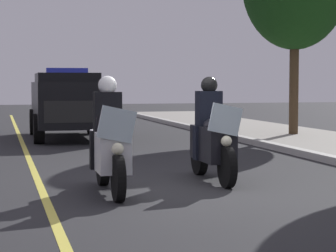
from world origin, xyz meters
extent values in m
plane|color=#28282B|center=(0.00, 0.00, 0.00)|extent=(80.00, 80.00, 0.00)
cube|color=#E0D14C|center=(0.00, -2.11, 0.00)|extent=(48.00, 0.12, 0.01)
cylinder|color=black|center=(0.78, -1.16, 0.32)|extent=(0.64, 0.13, 0.64)
cylinder|color=black|center=(-0.72, -1.14, 0.32)|extent=(0.64, 0.15, 0.64)
cube|color=white|center=(0.05, -1.15, 0.62)|extent=(1.21, 0.46, 0.56)
ellipsoid|color=white|center=(0.10, -1.15, 0.92)|extent=(0.57, 0.33, 0.24)
cube|color=silver|center=(0.68, -1.16, 1.05)|extent=(0.07, 0.56, 0.53)
sphere|color=#F9F4CC|center=(0.74, -1.16, 0.72)|extent=(0.17, 0.17, 0.17)
sphere|color=red|center=(0.54, -1.32, 0.98)|extent=(0.09, 0.09, 0.09)
sphere|color=#1933F2|center=(0.55, -1.00, 0.98)|extent=(0.09, 0.09, 0.09)
cube|color=black|center=(-0.18, -1.15, 1.18)|extent=(0.29, 0.40, 0.60)
cube|color=black|center=(-0.12, -0.95, 0.62)|extent=(0.18, 0.14, 0.56)
cube|color=black|center=(-0.13, -1.35, 0.62)|extent=(0.18, 0.14, 0.56)
sphere|color=white|center=(-0.16, -1.15, 1.58)|extent=(0.28, 0.28, 0.28)
cylinder|color=black|center=(0.04, 0.67, 0.32)|extent=(0.64, 0.13, 0.64)
cylinder|color=black|center=(-1.46, 0.69, 0.32)|extent=(0.64, 0.15, 0.64)
cube|color=black|center=(-0.69, 0.68, 0.62)|extent=(1.21, 0.46, 0.56)
ellipsoid|color=black|center=(-0.64, 0.68, 0.92)|extent=(0.57, 0.33, 0.24)
cube|color=silver|center=(-0.06, 0.67, 1.05)|extent=(0.07, 0.56, 0.53)
sphere|color=#F9F4CC|center=(0.00, 0.67, 0.72)|extent=(0.17, 0.17, 0.17)
sphere|color=red|center=(-0.19, 0.51, 0.98)|extent=(0.09, 0.09, 0.09)
sphere|color=#1933F2|center=(-0.19, 0.83, 0.98)|extent=(0.09, 0.09, 0.09)
cube|color=black|center=(-0.92, 0.68, 1.18)|extent=(0.29, 0.40, 0.60)
cube|color=black|center=(-0.86, 0.88, 0.62)|extent=(0.18, 0.14, 0.56)
cube|color=black|center=(-0.86, 0.48, 0.62)|extent=(0.18, 0.14, 0.56)
sphere|color=black|center=(-0.90, 0.68, 1.58)|extent=(0.28, 0.28, 0.28)
cube|color=black|center=(-9.66, -0.76, 1.02)|extent=(4.93, 1.98, 1.24)
cube|color=black|center=(-9.96, -0.75, 1.72)|extent=(2.43, 1.79, 0.36)
cube|color=#2633D8|center=(-9.76, -0.76, 1.98)|extent=(0.30, 1.20, 0.14)
cube|color=black|center=(-7.26, -0.80, 0.88)|extent=(0.15, 1.62, 0.56)
cylinder|color=black|center=(-8.09, 0.11, 0.40)|extent=(0.80, 0.29, 0.80)
cylinder|color=black|center=(-8.12, -1.69, 0.40)|extent=(0.80, 0.29, 0.80)
cylinder|color=black|center=(-11.19, 0.17, 0.40)|extent=(0.80, 0.29, 0.80)
cylinder|color=black|center=(-11.22, -1.63, 0.40)|extent=(0.80, 0.29, 0.80)
cylinder|color=#4C3823|center=(-8.30, 5.77, 1.73)|extent=(0.27, 0.27, 3.26)
camera|label=1|loc=(9.38, -2.72, 1.61)|focal=69.40mm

